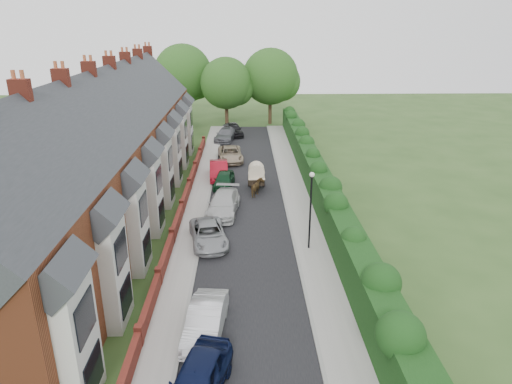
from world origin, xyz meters
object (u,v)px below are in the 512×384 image
Objects in this scene: car_beige at (230,154)px; horse_cart at (256,174)px; car_silver_a at (206,320)px; car_silver_b at (209,234)px; car_navy at (198,381)px; lamppost at (311,201)px; car_red at (219,170)px; horse at (257,188)px; car_green at (224,179)px; car_black at (233,129)px; car_white at (223,204)px; car_grey at (226,135)px.

car_beige is 1.61× the size of horse_cart.
car_silver_b is (-0.54, 9.20, -0.07)m from car_silver_a.
car_silver_a is (0.01, 3.80, -0.05)m from car_navy.
car_silver_a is at bearing -125.57° from lamppost.
horse is (3.38, -4.69, -0.05)m from car_red.
horse_cart is at bearing -43.80° from car_red.
lamppost reaches higher than horse.
car_silver_a is 22.41m from car_red.
car_black reaches higher than car_green.
lamppost reaches higher than car_red.
car_white is at bearing -82.17° from car_green.
horse_cart is (-3.02, 11.35, -1.97)m from lamppost.
car_green is at bearing 95.83° from car_silver_a.
lamppost is 0.97× the size of car_white.
car_black is at bearing 81.77° from car_grey.
horse_cart is at bearing -71.69° from horse.
car_navy reaches higher than car_green.
car_red is (0.00, 13.20, 0.11)m from car_silver_b.
horse_cart reaches higher than car_white.
car_white is 22.48m from car_grey.
car_black is (0.06, 11.20, 0.08)m from car_beige.
car_silver_a is at bearing -97.56° from car_silver_b.
car_red is at bearing -107.14° from car_black.
car_beige is at bearing 95.66° from car_white.
car_black reaches higher than car_red.
car_white is at bearing 133.41° from lamppost.
horse is (3.38, 8.51, 0.06)m from car_silver_b.
lamppost is 29.23m from car_grey.
car_silver_b is at bearing 106.01° from car_navy.
car_beige is 10.58m from horse.
car_grey is at bearing 96.58° from car_silver_a.
car_navy is (-5.87, -12.00, -2.51)m from lamppost.
car_silver_a is at bearing -84.57° from car_white.
car_green is 19.13m from car_black.
horse is at bearing 86.79° from car_silver_a.
car_beige is at bearing 106.24° from horse_cart.
horse_cart reaches higher than car_navy.
horse_cart is at bearing -96.83° from car_black.
lamppost reaches higher than car_green.
car_white is at bearing 102.95° from car_navy.
car_navy is at bearing -92.48° from car_red.
car_green is (0.04, 23.88, -0.12)m from car_navy.
car_beige is 8.83m from horse_cart.
car_white is 4.41m from horse.
horse_cart is at bearing 96.71° from car_navy.
car_black is 19.81m from horse_cart.
car_grey is at bearing 78.88° from car_silver_b.
car_navy is at bearing 100.76° from horse.
car_silver_b is (-6.40, 1.00, -2.64)m from lamppost.
car_white is 1.13× the size of car_red.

